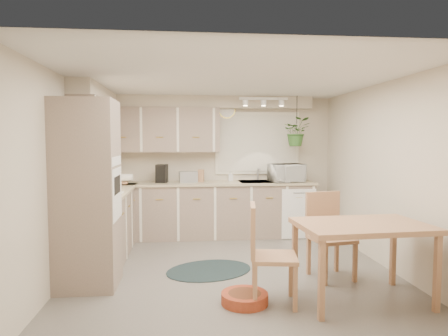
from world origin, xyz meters
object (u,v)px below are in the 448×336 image
(chair_left, at_px, (274,254))
(chair_back, at_px, (332,236))
(pet_bed, at_px, (245,298))
(braided_rug, at_px, (209,270))
(microwave, at_px, (287,171))
(dining_table, at_px, (361,262))

(chair_left, bearing_deg, chair_back, 136.38)
(chair_left, bearing_deg, pet_bed, -84.12)
(braided_rug, height_order, microwave, microwave)
(braided_rug, xyz_separation_m, pet_bed, (0.30, -1.06, 0.05))
(pet_bed, bearing_deg, chair_back, 29.40)
(dining_table, height_order, microwave, microwave)
(dining_table, xyz_separation_m, microwave, (-0.07, 2.78, 0.72))
(braided_rug, height_order, pet_bed, pet_bed)
(braided_rug, distance_m, pet_bed, 1.10)
(microwave, bearing_deg, chair_left, -120.84)
(pet_bed, distance_m, microwave, 3.15)
(chair_back, bearing_deg, pet_bed, 18.71)
(chair_left, relative_size, pet_bed, 2.11)
(dining_table, xyz_separation_m, pet_bed, (-1.20, 0.04, -0.35))
(dining_table, relative_size, chair_back, 1.26)
(microwave, bearing_deg, pet_bed, -126.38)
(dining_table, distance_m, pet_bed, 1.25)
(braided_rug, relative_size, microwave, 1.99)
(dining_table, bearing_deg, microwave, 91.44)
(dining_table, height_order, chair_back, chair_back)
(chair_left, relative_size, braided_rug, 0.91)
(dining_table, xyz_separation_m, braided_rug, (-1.50, 1.10, -0.40))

